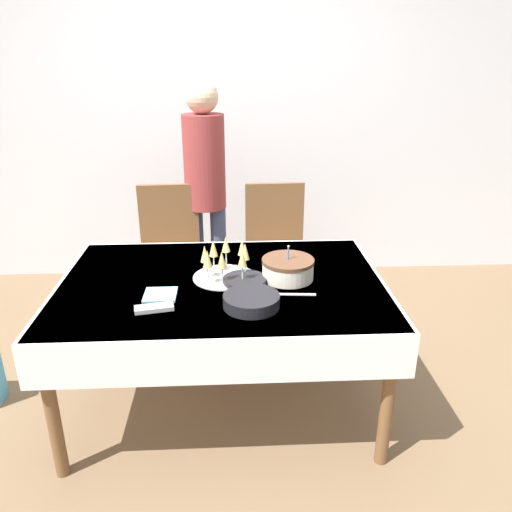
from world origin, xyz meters
The scene contains 13 objects.
ground_plane centered at (0.00, 0.00, 0.00)m, with size 12.00×12.00×0.00m, color brown.
wall_back centered at (0.00, 1.82, 1.35)m, with size 8.00×0.05×2.70m.
dining_table centered at (0.00, 0.00, 0.62)m, with size 1.61×1.12×0.72m.
dining_chair_far_left centered at (-0.36, 0.88, 0.54)m, with size 0.44×0.44×0.98m.
dining_chair_far_right centered at (0.35, 0.88, 0.54)m, with size 0.43×0.43×0.98m.
birthday_cake centered at (0.33, 0.01, 0.78)m, with size 0.26×0.26×0.18m.
champagne_tray centered at (0.02, 0.04, 0.82)m, with size 0.32×0.32×0.18m.
plate_stack_main centered at (0.14, -0.28, 0.75)m, with size 0.25×0.25×0.06m.
plate_stack_dessert centered at (0.11, -0.03, 0.74)m, with size 0.22×0.22×0.03m.
cake_knife centered at (0.29, -0.17, 0.73)m, with size 0.30×0.04×0.00m.
fork_pile centered at (-0.29, -0.29, 0.73)m, with size 0.18×0.09×0.02m.
napkin_pile centered at (-0.28, -0.15, 0.73)m, with size 0.15×0.15×0.01m.
person_standing centered at (-0.12, 1.09, 0.98)m, with size 0.28×0.28×1.63m.
Camera 1 is at (0.06, -2.26, 1.77)m, focal length 35.00 mm.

